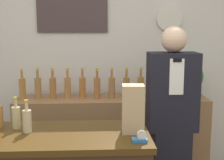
{
  "coord_description": "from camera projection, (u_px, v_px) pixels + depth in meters",
  "views": [
    {
      "loc": [
        -0.02,
        -1.43,
        1.65
      ],
      "look_at": [
        0.11,
        1.12,
        1.22
      ],
      "focal_mm": 50.0,
      "sensor_mm": 36.0,
      "label": 1
    }
  ],
  "objects": [
    {
      "name": "back_shelf",
      "position": [
        112.0,
        141.0,
        3.31
      ],
      "size": [
        1.98,
        0.43,
        0.93
      ],
      "color": "#8E6642",
      "rests_on": "ground_plane"
    },
    {
      "name": "back_wall",
      "position": [
        98.0,
        55.0,
        3.43
      ],
      "size": [
        5.2,
        0.09,
        2.7
      ],
      "color": "silver",
      "rests_on": "ground_plane"
    },
    {
      "name": "tape_dispenser",
      "position": [
        140.0,
        138.0,
        1.88
      ],
      "size": [
        0.09,
        0.06,
        0.07
      ],
      "color": "#2D66A8",
      "rests_on": "display_counter"
    },
    {
      "name": "shopkeeper",
      "position": [
        171.0,
        123.0,
        2.73
      ],
      "size": [
        0.42,
        0.26,
        1.66
      ],
      "color": "black",
      "rests_on": "ground_plane"
    },
    {
      "name": "shelf_bottle_1",
      "position": [
        38.0,
        87.0,
        3.19
      ],
      "size": [
        0.07,
        0.07,
        0.31
      ],
      "color": "olive",
      "rests_on": "back_shelf"
    },
    {
      "name": "shelf_bottle_7",
      "position": [
        126.0,
        87.0,
        3.22
      ],
      "size": [
        0.07,
        0.07,
        0.31
      ],
      "color": "#9F6D33",
      "rests_on": "back_shelf"
    },
    {
      "name": "potted_plant",
      "position": [
        190.0,
        79.0,
        3.28
      ],
      "size": [
        0.28,
        0.28,
        0.36
      ],
      "color": "#9E998E",
      "rests_on": "back_shelf"
    },
    {
      "name": "shelf_bottle_9",
      "position": [
        155.0,
        86.0,
        3.24
      ],
      "size": [
        0.07,
        0.07,
        0.31
      ],
      "color": "olive",
      "rests_on": "back_shelf"
    },
    {
      "name": "shelf_bottle_10",
      "position": [
        170.0,
        86.0,
        3.23
      ],
      "size": [
        0.07,
        0.07,
        0.31
      ],
      "color": "olive",
      "rests_on": "back_shelf"
    },
    {
      "name": "shelf_bottle_0",
      "position": [
        22.0,
        88.0,
        3.15
      ],
      "size": [
        0.07,
        0.07,
        0.31
      ],
      "color": "#A46F34",
      "rests_on": "back_shelf"
    },
    {
      "name": "shelf_bottle_5",
      "position": [
        97.0,
        87.0,
        3.2
      ],
      "size": [
        0.07,
        0.07,
        0.31
      ],
      "color": "#A16336",
      "rests_on": "back_shelf"
    },
    {
      "name": "paper_bag",
      "position": [
        133.0,
        109.0,
        2.03
      ],
      "size": [
        0.15,
        0.13,
        0.32
      ],
      "color": "tan",
      "rests_on": "display_counter"
    },
    {
      "name": "counter_bottle_4",
      "position": [
        16.0,
        117.0,
        2.12
      ],
      "size": [
        0.06,
        0.06,
        0.22
      ],
      "color": "tan",
      "rests_on": "display_counter"
    },
    {
      "name": "counter_bottle_5",
      "position": [
        27.0,
        120.0,
        2.04
      ],
      "size": [
        0.06,
        0.06,
        0.22
      ],
      "color": "tan",
      "rests_on": "display_counter"
    },
    {
      "name": "shelf_bottle_2",
      "position": [
        53.0,
        87.0,
        3.2
      ],
      "size": [
        0.07,
        0.07,
        0.31
      ],
      "color": "#9F6333",
      "rests_on": "back_shelf"
    },
    {
      "name": "shelf_bottle_8",
      "position": [
        141.0,
        86.0,
        3.25
      ],
      "size": [
        0.07,
        0.07,
        0.31
      ],
      "color": "olive",
      "rests_on": "back_shelf"
    },
    {
      "name": "shelf_bottle_4",
      "position": [
        82.0,
        87.0,
        3.22
      ],
      "size": [
        0.07,
        0.07,
        0.31
      ],
      "color": "#A46532",
      "rests_on": "back_shelf"
    },
    {
      "name": "shelf_bottle_6",
      "position": [
        112.0,
        87.0,
        3.22
      ],
      "size": [
        0.07,
        0.07,
        0.31
      ],
      "color": "#97683D",
      "rests_on": "back_shelf"
    },
    {
      "name": "shelf_bottle_3",
      "position": [
        68.0,
        87.0,
        3.2
      ],
      "size": [
        0.07,
        0.07,
        0.31
      ],
      "color": "#A4703F",
      "rests_on": "back_shelf"
    }
  ]
}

